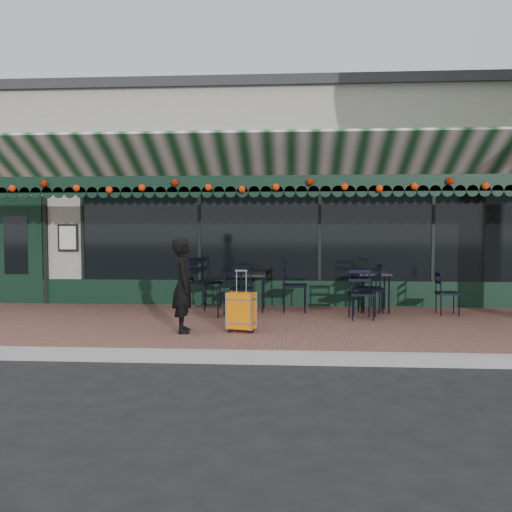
# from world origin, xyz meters

# --- Properties ---
(ground) EXTENTS (80.00, 80.00, 0.00)m
(ground) POSITION_xyz_m (0.00, 0.00, 0.00)
(ground) COLOR black
(ground) RESTS_ON ground
(sidewalk) EXTENTS (18.00, 4.00, 0.15)m
(sidewalk) POSITION_xyz_m (0.00, 2.00, 0.07)
(sidewalk) COLOR brown
(sidewalk) RESTS_ON ground
(curb) EXTENTS (18.00, 0.16, 0.15)m
(curb) POSITION_xyz_m (0.00, -0.08, 0.07)
(curb) COLOR #9E9E99
(curb) RESTS_ON ground
(restaurant_building) EXTENTS (12.00, 9.60, 4.50)m
(restaurant_building) POSITION_xyz_m (0.00, 7.84, 2.27)
(restaurant_building) COLOR gray
(restaurant_building) RESTS_ON ground
(woman) EXTENTS (0.43, 0.57, 1.41)m
(woman) POSITION_xyz_m (-0.75, 1.11, 0.85)
(woman) COLOR black
(woman) RESTS_ON sidewalk
(suitcase) EXTENTS (0.45, 0.32, 0.92)m
(suitcase) POSITION_xyz_m (0.11, 1.18, 0.46)
(suitcase) COLOR orange
(suitcase) RESTS_ON sidewalk
(cafe_table_a) EXTENTS (0.59, 0.59, 0.72)m
(cafe_table_a) POSITION_xyz_m (2.36, 3.31, 0.80)
(cafe_table_a) COLOR black
(cafe_table_a) RESTS_ON sidewalk
(cafe_table_b) EXTENTS (0.56, 0.56, 0.70)m
(cafe_table_b) POSITION_xyz_m (0.09, 3.24, 0.78)
(cafe_table_b) COLOR black
(cafe_table_b) RESTS_ON sidewalk
(chair_a_left) EXTENTS (0.59, 0.59, 0.93)m
(chair_a_left) POSITION_xyz_m (2.19, 2.92, 0.61)
(chair_a_left) COLOR black
(chair_a_left) RESTS_ON sidewalk
(chair_a_right) EXTENTS (0.44, 0.44, 0.82)m
(chair_a_right) POSITION_xyz_m (2.34, 3.18, 0.56)
(chair_a_right) COLOR black
(chair_a_right) RESTS_ON sidewalk
(chair_a_front) EXTENTS (0.45, 0.45, 0.85)m
(chair_a_front) POSITION_xyz_m (2.03, 2.44, 0.57)
(chair_a_front) COLOR black
(chair_a_front) RESTS_ON sidewalk
(chair_a_extra) EXTENTS (0.39, 0.39, 0.77)m
(chair_a_extra) POSITION_xyz_m (3.62, 2.99, 0.53)
(chair_a_extra) COLOR black
(chair_a_extra) RESTS_ON sidewalk
(chair_b_left) EXTENTS (0.42, 0.42, 0.84)m
(chair_b_left) POSITION_xyz_m (-0.07, 3.11, 0.57)
(chair_b_left) COLOR black
(chair_b_left) RESTS_ON sidewalk
(chair_b_right) EXTENTS (0.47, 0.47, 0.94)m
(chair_b_right) POSITION_xyz_m (0.91, 3.22, 0.62)
(chair_b_right) COLOR black
(chair_b_right) RESTS_ON sidewalk
(chair_b_front) EXTENTS (0.46, 0.46, 0.78)m
(chair_b_front) POSITION_xyz_m (-0.22, 2.49, 0.54)
(chair_b_front) COLOR black
(chair_b_front) RESTS_ON sidewalk
(chair_solo) EXTENTS (0.70, 0.70, 0.99)m
(chair_solo) POSITION_xyz_m (-0.81, 3.46, 0.65)
(chair_solo) COLOR black
(chair_solo) RESTS_ON sidewalk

